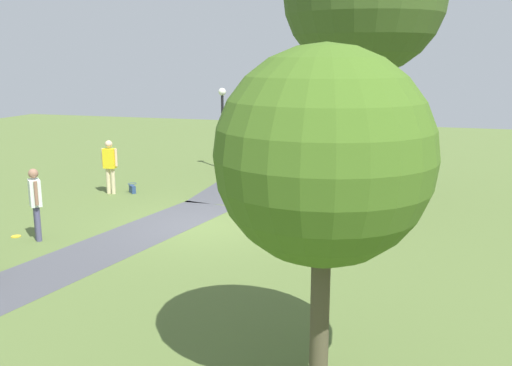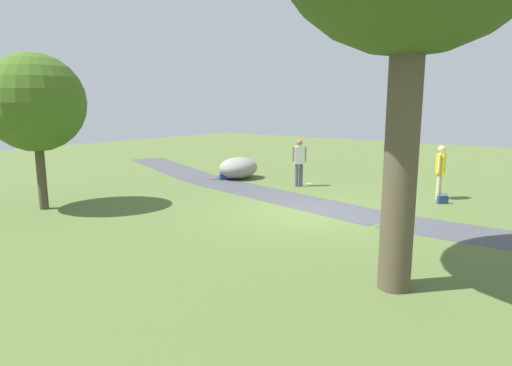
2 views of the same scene
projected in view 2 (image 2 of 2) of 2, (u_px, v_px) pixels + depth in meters
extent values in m
plane|color=#556A34|center=(307.00, 214.00, 11.99)|extent=(48.00, 48.00, 0.00)
cube|color=#48494F|center=(278.00, 196.00, 14.24)|extent=(8.18, 3.18, 0.01)
cube|color=#48494F|center=(171.00, 168.00, 20.57)|extent=(8.05, 4.59, 0.01)
cylinder|color=brown|center=(401.00, 156.00, 6.80)|extent=(0.52, 0.52, 4.34)
cylinder|color=#4A4530|center=(41.00, 173.00, 12.39)|extent=(0.25, 0.25, 2.05)
sphere|color=#41661E|center=(35.00, 103.00, 12.03)|extent=(2.69, 2.69, 2.69)
ellipsoid|color=gray|center=(238.00, 168.00, 17.57)|extent=(1.40, 1.72, 0.86)
cylinder|color=beige|center=(438.00, 187.00, 13.71)|extent=(0.13, 0.13, 0.82)
cylinder|color=beige|center=(439.00, 186.00, 13.85)|extent=(0.13, 0.13, 0.82)
cube|color=yellow|center=(441.00, 164.00, 13.65)|extent=(0.27, 0.38, 0.62)
cylinder|color=beige|center=(439.00, 163.00, 13.46)|extent=(0.08, 0.08, 0.55)
cylinder|color=beige|center=(442.00, 162.00, 13.83)|extent=(0.08, 0.08, 0.55)
sphere|color=beige|center=(442.00, 149.00, 13.57)|extent=(0.22, 0.22, 0.22)
cylinder|color=#4C4A6C|center=(301.00, 175.00, 15.90)|extent=(0.13, 0.13, 0.83)
cylinder|color=#4C4A6C|center=(297.00, 175.00, 15.88)|extent=(0.13, 0.13, 0.83)
cube|color=silver|center=(299.00, 155.00, 15.76)|extent=(0.42, 0.42, 0.62)
cylinder|color=#93684F|center=(305.00, 154.00, 15.78)|extent=(0.08, 0.08, 0.55)
cylinder|color=#93684F|center=(293.00, 154.00, 15.72)|extent=(0.08, 0.08, 0.55)
sphere|color=#93684F|center=(299.00, 143.00, 15.68)|extent=(0.22, 0.22, 0.22)
cube|color=navy|center=(442.00, 200.00, 13.20)|extent=(0.31, 0.32, 0.24)
torus|color=navy|center=(443.00, 194.00, 13.17)|extent=(0.38, 0.38, 0.02)
cube|color=navy|center=(223.00, 175.00, 17.34)|extent=(0.34, 0.31, 0.40)
cube|color=navy|center=(220.00, 177.00, 17.31)|extent=(0.20, 0.15, 0.18)
cylinder|color=gold|center=(310.00, 184.00, 16.46)|extent=(0.23, 0.23, 0.02)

